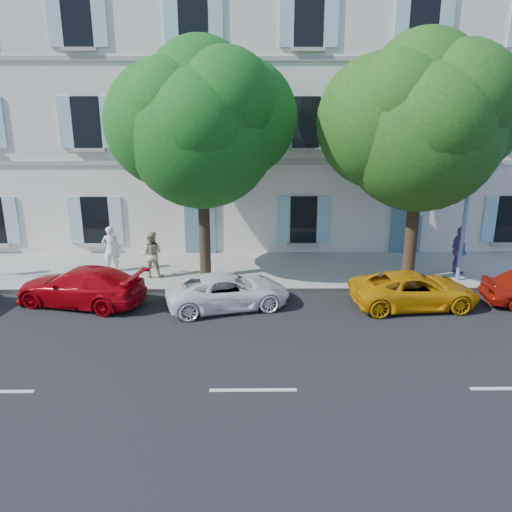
{
  "coord_description": "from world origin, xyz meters",
  "views": [
    {
      "loc": [
        -0.05,
        -14.03,
        6.25
      ],
      "look_at": [
        0.13,
        2.0,
        1.4
      ],
      "focal_mm": 35.0,
      "sensor_mm": 36.0,
      "label": 1
    }
  ],
  "objects_px": {
    "pedestrian_b": "(151,254)",
    "tree_right": "(421,132)",
    "car_yellow_supercar": "(414,290)",
    "tree_left": "(201,132)",
    "pedestrian_a": "(111,249)",
    "pedestrian_c": "(459,250)",
    "car_red_coupe": "(81,286)",
    "car_white_coupe": "(228,291)",
    "street_lamp": "(474,164)"
  },
  "relations": [
    {
      "from": "pedestrian_b",
      "to": "tree_right",
      "type": "bearing_deg",
      "value": 176.16
    },
    {
      "from": "car_yellow_supercar",
      "to": "tree_left",
      "type": "distance_m",
      "value": 8.81
    },
    {
      "from": "pedestrian_a",
      "to": "pedestrian_b",
      "type": "bearing_deg",
      "value": 149.27
    },
    {
      "from": "pedestrian_a",
      "to": "pedestrian_c",
      "type": "height_order",
      "value": "pedestrian_c"
    },
    {
      "from": "car_yellow_supercar",
      "to": "car_red_coupe",
      "type": "bearing_deg",
      "value": 83.18
    },
    {
      "from": "car_red_coupe",
      "to": "car_yellow_supercar",
      "type": "distance_m",
      "value": 10.8
    },
    {
      "from": "tree_right",
      "to": "pedestrian_c",
      "type": "xyz_separation_m",
      "value": [
        2.14,
        0.89,
        -4.36
      ]
    },
    {
      "from": "pedestrian_a",
      "to": "car_white_coupe",
      "type": "bearing_deg",
      "value": 135.73
    },
    {
      "from": "tree_right",
      "to": "street_lamp",
      "type": "distance_m",
      "value": 2.14
    },
    {
      "from": "tree_left",
      "to": "street_lamp",
      "type": "distance_m",
      "value": 9.28
    },
    {
      "from": "car_white_coupe",
      "to": "tree_right",
      "type": "bearing_deg",
      "value": -87.22
    },
    {
      "from": "car_yellow_supercar",
      "to": "pedestrian_c",
      "type": "distance_m",
      "value": 3.86
    },
    {
      "from": "car_white_coupe",
      "to": "tree_left",
      "type": "distance_m",
      "value": 5.52
    },
    {
      "from": "pedestrian_b",
      "to": "car_white_coupe",
      "type": "bearing_deg",
      "value": 138.49
    },
    {
      "from": "car_red_coupe",
      "to": "tree_right",
      "type": "bearing_deg",
      "value": 112.99
    },
    {
      "from": "car_red_coupe",
      "to": "tree_right",
      "type": "height_order",
      "value": "tree_right"
    },
    {
      "from": "pedestrian_a",
      "to": "tree_left",
      "type": "bearing_deg",
      "value": 160.01
    },
    {
      "from": "car_red_coupe",
      "to": "tree_right",
      "type": "distance_m",
      "value": 12.3
    },
    {
      "from": "car_white_coupe",
      "to": "pedestrian_b",
      "type": "height_order",
      "value": "pedestrian_b"
    },
    {
      "from": "tree_right",
      "to": "pedestrian_c",
      "type": "distance_m",
      "value": 4.94
    },
    {
      "from": "car_red_coupe",
      "to": "tree_left",
      "type": "relative_size",
      "value": 0.53
    },
    {
      "from": "pedestrian_b",
      "to": "street_lamp",
      "type": "bearing_deg",
      "value": 176.6
    },
    {
      "from": "car_red_coupe",
      "to": "tree_left",
      "type": "bearing_deg",
      "value": 134.68
    },
    {
      "from": "car_yellow_supercar",
      "to": "pedestrian_a",
      "type": "distance_m",
      "value": 11.06
    },
    {
      "from": "street_lamp",
      "to": "pedestrian_a",
      "type": "bearing_deg",
      "value": 174.07
    },
    {
      "from": "tree_left",
      "to": "pedestrian_a",
      "type": "xyz_separation_m",
      "value": [
        -3.63,
        0.71,
        -4.33
      ]
    },
    {
      "from": "tree_left",
      "to": "tree_right",
      "type": "relative_size",
      "value": 0.99
    },
    {
      "from": "tree_left",
      "to": "pedestrian_c",
      "type": "height_order",
      "value": "tree_left"
    },
    {
      "from": "street_lamp",
      "to": "pedestrian_a",
      "type": "relative_size",
      "value": 4.22
    },
    {
      "from": "car_red_coupe",
      "to": "pedestrian_c",
      "type": "height_order",
      "value": "pedestrian_c"
    },
    {
      "from": "tree_right",
      "to": "street_lamp",
      "type": "bearing_deg",
      "value": -1.25
    },
    {
      "from": "car_red_coupe",
      "to": "pedestrian_c",
      "type": "bearing_deg",
      "value": 115.36
    },
    {
      "from": "pedestrian_a",
      "to": "tree_right",
      "type": "bearing_deg",
      "value": 164.4
    },
    {
      "from": "car_yellow_supercar",
      "to": "tree_right",
      "type": "relative_size",
      "value": 0.49
    },
    {
      "from": "tree_left",
      "to": "pedestrian_b",
      "type": "height_order",
      "value": "tree_left"
    },
    {
      "from": "pedestrian_b",
      "to": "pedestrian_a",
      "type": "bearing_deg",
      "value": -21.83
    },
    {
      "from": "pedestrian_b",
      "to": "pedestrian_c",
      "type": "distance_m",
      "value": 11.46
    },
    {
      "from": "street_lamp",
      "to": "pedestrian_b",
      "type": "height_order",
      "value": "street_lamp"
    },
    {
      "from": "car_red_coupe",
      "to": "street_lamp",
      "type": "xyz_separation_m",
      "value": [
        13.07,
        1.63,
        3.75
      ]
    },
    {
      "from": "car_red_coupe",
      "to": "pedestrian_a",
      "type": "distance_m",
      "value": 3.0
    },
    {
      "from": "pedestrian_c",
      "to": "tree_right",
      "type": "bearing_deg",
      "value": 112.04
    },
    {
      "from": "car_yellow_supercar",
      "to": "pedestrian_a",
      "type": "relative_size",
      "value": 2.3
    },
    {
      "from": "street_lamp",
      "to": "car_red_coupe",
      "type": "bearing_deg",
      "value": -172.91
    },
    {
      "from": "car_white_coupe",
      "to": "pedestrian_c",
      "type": "height_order",
      "value": "pedestrian_c"
    },
    {
      "from": "car_yellow_supercar",
      "to": "tree_left",
      "type": "bearing_deg",
      "value": 64.57
    },
    {
      "from": "tree_left",
      "to": "street_lamp",
      "type": "bearing_deg",
      "value": -3.85
    },
    {
      "from": "car_red_coupe",
      "to": "tree_right",
      "type": "xyz_separation_m",
      "value": [
        11.2,
        1.67,
        4.79
      ]
    },
    {
      "from": "tree_right",
      "to": "street_lamp",
      "type": "height_order",
      "value": "tree_right"
    },
    {
      "from": "tree_left",
      "to": "pedestrian_c",
      "type": "distance_m",
      "value": 10.41
    },
    {
      "from": "car_yellow_supercar",
      "to": "street_lamp",
      "type": "height_order",
      "value": "street_lamp"
    }
  ]
}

